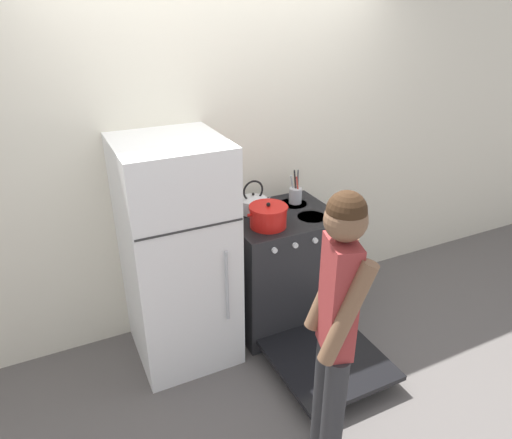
% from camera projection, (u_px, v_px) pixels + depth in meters
% --- Properties ---
extents(ground_plane, '(14.00, 14.00, 0.00)m').
position_uv_depth(ground_plane, '(229.00, 304.00, 3.82)').
color(ground_plane, '#5B5654').
extents(wall_back, '(10.00, 0.06, 2.55)m').
position_uv_depth(wall_back, '(223.00, 157.00, 3.30)').
color(wall_back, silver).
rests_on(wall_back, ground_plane).
extents(refrigerator, '(0.66, 0.71, 1.56)m').
position_uv_depth(refrigerator, '(178.00, 255.00, 3.02)').
color(refrigerator, white).
rests_on(refrigerator, ground_plane).
extents(stove_range, '(0.78, 1.38, 0.91)m').
position_uv_depth(stove_range, '(282.00, 271.00, 3.45)').
color(stove_range, '#232326').
rests_on(stove_range, ground_plane).
extents(dutch_oven_pot, '(0.30, 0.26, 0.18)m').
position_uv_depth(dutch_oven_pot, '(268.00, 216.00, 3.08)').
color(dutch_oven_pot, red).
rests_on(dutch_oven_pot, stove_range).
extents(tea_kettle, '(0.26, 0.21, 0.24)m').
position_uv_depth(tea_kettle, '(253.00, 203.00, 3.30)').
color(tea_kettle, silver).
rests_on(tea_kettle, stove_range).
extents(utensil_jar, '(0.10, 0.10, 0.27)m').
position_uv_depth(utensil_jar, '(295.00, 194.00, 3.44)').
color(utensil_jar, '#B7BABF').
rests_on(utensil_jar, stove_range).
extents(person, '(0.32, 0.38, 1.60)m').
position_uv_depth(person, '(336.00, 327.00, 2.14)').
color(person, '#2D2D30').
rests_on(person, ground_plane).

